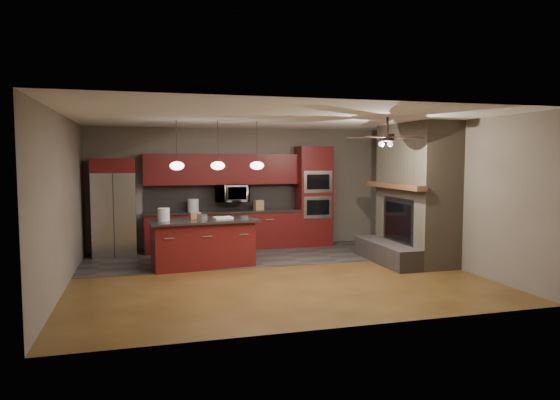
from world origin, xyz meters
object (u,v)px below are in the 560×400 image
object	(u,v)px
kitchen_island	(203,243)
counter_bucket	(193,205)
oven_tower	(314,196)
microwave	(232,193)
white_bucket	(164,215)
paint_can	(202,218)
cardboard_box	(195,215)
paint_tray	(223,218)
counter_box	(259,205)
refrigerator	(114,207)

from	to	relation	value
kitchen_island	counter_bucket	xyz separation A→B (m)	(-0.01, 1.71, 0.58)
oven_tower	microwave	distance (m)	1.98
microwave	white_bucket	bearing A→B (deg)	-132.44
paint_can	cardboard_box	bearing A→B (deg)	102.06
cardboard_box	paint_tray	bearing A→B (deg)	-23.56
microwave	counter_box	world-z (taller)	microwave
paint_can	cardboard_box	xyz separation A→B (m)	(-0.09, 0.41, 0.00)
counter_bucket	counter_box	size ratio (longest dim) A/B	1.24
counter_box	cardboard_box	bearing A→B (deg)	-150.41
paint_can	counter_bucket	distance (m)	1.94
white_bucket	cardboard_box	distance (m)	0.64
paint_can	counter_box	world-z (taller)	counter_box
refrigerator	paint_can	distance (m)	2.49
refrigerator	paint_tray	xyz separation A→B (m)	(2.10, -1.59, -0.11)
oven_tower	paint_can	size ratio (longest dim) A/B	12.45
microwave	cardboard_box	xyz separation A→B (m)	(-1.01, -1.58, -0.32)
oven_tower	counter_bucket	bearing A→B (deg)	179.85
kitchen_island	white_bucket	world-z (taller)	white_bucket
microwave	counter_bucket	bearing A→B (deg)	-176.81
oven_tower	cardboard_box	size ratio (longest dim) A/B	11.82
microwave	cardboard_box	size ratio (longest dim) A/B	3.64
kitchen_island	paint_can	size ratio (longest dim) A/B	11.09
cardboard_box	counter_bucket	world-z (taller)	counter_bucket
oven_tower	counter_box	distance (m)	1.38
oven_tower	paint_can	distance (m)	3.49
microwave	paint_can	bearing A→B (deg)	-114.84
kitchen_island	counter_bucket	world-z (taller)	counter_bucket
counter_bucket	counter_box	bearing A→B (deg)	-1.91
oven_tower	paint_can	world-z (taller)	oven_tower
microwave	white_bucket	xyz separation A→B (m)	(-1.62, -1.77, -0.26)
oven_tower	refrigerator	xyz separation A→B (m)	(-4.56, -0.07, -0.15)
refrigerator	counter_bucket	bearing A→B (deg)	2.76
oven_tower	cardboard_box	world-z (taller)	oven_tower
paint_can	cardboard_box	size ratio (longest dim) A/B	0.95
microwave	kitchen_island	distance (m)	2.14
counter_bucket	refrigerator	bearing A→B (deg)	-177.24
counter_bucket	microwave	bearing A→B (deg)	3.19
paint_can	counter_box	bearing A→B (deg)	51.10
counter_bucket	white_bucket	bearing A→B (deg)	-112.72
microwave	white_bucket	world-z (taller)	microwave
white_bucket	counter_box	xyz separation A→B (m)	(2.22, 1.67, -0.03)
microwave	refrigerator	xyz separation A→B (m)	(-2.58, -0.13, -0.25)
counter_box	oven_tower	bearing A→B (deg)	-11.11
kitchen_island	counter_box	bearing A→B (deg)	42.79
white_bucket	counter_box	size ratio (longest dim) A/B	1.05
paint_tray	cardboard_box	world-z (taller)	cardboard_box
refrigerator	counter_box	bearing A→B (deg)	0.56
white_bucket	cardboard_box	bearing A→B (deg)	17.46
kitchen_island	paint_tray	world-z (taller)	paint_tray
paint_can	counter_bucket	xyz separation A→B (m)	(0.02, 1.94, 0.06)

